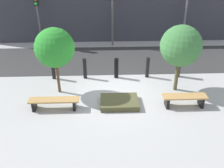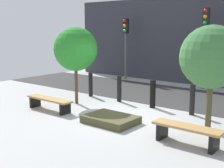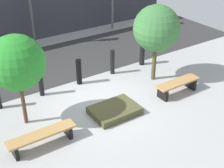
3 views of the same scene
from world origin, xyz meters
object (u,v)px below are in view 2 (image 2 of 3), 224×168
at_px(bollard_center, 153,94).
at_px(bollard_right, 192,100).
at_px(bench_left, 49,101).
at_px(bollard_left, 119,89).
at_px(traffic_light_mid_west, 205,34).
at_px(planter_bed, 111,119).
at_px(tree_behind_right_bench, 212,57).
at_px(bench_right, 187,131).
at_px(traffic_light_west, 126,37).
at_px(bollard_far_left, 91,84).
at_px(tree_behind_left_bench, 76,49).

bearing_deg(bollard_center, bollard_right, 0.00).
xyz_separation_m(bench_left, bollard_left, (1.03, 2.52, 0.18)).
bearing_deg(bollard_right, traffic_light_mid_west, 108.74).
xyz_separation_m(planter_bed, tree_behind_right_bench, (2.50, 1.08, 1.89)).
xyz_separation_m(bollard_left, bollard_right, (2.94, 0.00, 0.00)).
xyz_separation_m(bench_right, traffic_light_mid_west, (-2.50, 6.86, 2.17)).
bearing_deg(bollard_left, bench_right, -32.41).
height_order(bench_left, bollard_right, bollard_right).
height_order(planter_bed, bollard_left, bollard_left).
distance_m(traffic_light_west, traffic_light_mid_west, 4.39).
bearing_deg(bollard_far_left, bollard_left, 0.00).
height_order(traffic_light_west, traffic_light_mid_west, traffic_light_mid_west).
distance_m(bench_left, bollard_right, 4.71).
distance_m(planter_bed, bollard_left, 2.78).
height_order(bench_right, bollard_center, bollard_center).
height_order(bollard_left, traffic_light_mid_west, traffic_light_mid_west).
bearing_deg(tree_behind_right_bench, traffic_light_west, 140.99).
bearing_deg(tree_behind_right_bench, bollard_center, 153.64).
relative_size(bench_right, planter_bed, 1.15).
bearing_deg(bollard_right, planter_bed, -122.34).
distance_m(bench_right, tree_behind_right_bench, 2.10).
distance_m(tree_behind_left_bench, bollard_far_left, 2.00).
bearing_deg(bench_right, bollard_center, 135.03).
relative_size(bollard_center, traffic_light_mid_west, 0.27).
bearing_deg(bollard_far_left, bench_left, -80.12).
bearing_deg(planter_bed, bollard_center, 90.00).
bearing_deg(tree_behind_left_bench, bollard_left, 50.24).
bearing_deg(bollard_right, bollard_left, 180.00).
height_order(tree_behind_right_bench, traffic_light_west, traffic_light_west).
bearing_deg(planter_bed, bench_right, -4.57).
height_order(bollard_left, traffic_light_west, traffic_light_west).
bearing_deg(traffic_light_mid_west, bench_right, -69.96).
distance_m(bench_right, bollard_right, 2.73).
distance_m(bollard_far_left, bollard_left, 1.47).
relative_size(bench_right, bollard_center, 1.75).
relative_size(tree_behind_left_bench, traffic_light_west, 0.86).
bearing_deg(planter_bed, bollard_left, 122.34).
bearing_deg(traffic_light_mid_west, bollard_far_left, -124.16).
distance_m(tree_behind_left_bench, traffic_light_mid_west, 6.13).
bearing_deg(traffic_light_mid_west, tree_behind_right_bench, -65.83).
relative_size(bench_left, bollard_left, 1.93).
xyz_separation_m(tree_behind_right_bench, bollard_far_left, (-5.44, 1.24, -1.51)).
bearing_deg(bench_right, bollard_far_left, 155.40).
bearing_deg(tree_behind_left_bench, bench_left, -90.00).
xyz_separation_m(bollard_right, traffic_light_mid_west, (-1.47, 4.33, 2.01)).
distance_m(bollard_left, bollard_right, 2.94).
distance_m(bench_left, planter_bed, 2.52).
xyz_separation_m(planter_bed, bollard_left, (-1.47, 2.32, 0.38)).
bearing_deg(tree_behind_left_bench, traffic_light_mid_west, 65.83).
height_order(bench_left, traffic_light_west, traffic_light_west).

